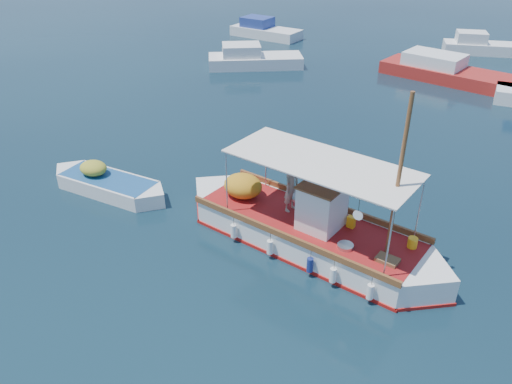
% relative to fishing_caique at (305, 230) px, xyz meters
% --- Properties ---
extents(ground, '(160.00, 160.00, 0.00)m').
position_rel_fishing_caique_xyz_m(ground, '(-0.61, 0.07, -0.54)').
color(ground, black).
rests_on(ground, ground).
extents(fishing_caique, '(9.99, 4.04, 6.19)m').
position_rel_fishing_caique_xyz_m(fishing_caique, '(0.00, 0.00, 0.00)').
color(fishing_caique, white).
rests_on(fishing_caique, ground).
extents(dinghy, '(5.58, 1.63, 1.36)m').
position_rel_fishing_caique_xyz_m(dinghy, '(-8.43, -0.30, -0.26)').
color(dinghy, white).
rests_on(dinghy, ground).
extents(bg_boat_nw, '(6.84, 5.50, 1.80)m').
position_rel_fishing_caique_xyz_m(bg_boat_nw, '(-11.39, 18.12, -0.05)').
color(bg_boat_nw, silver).
rests_on(bg_boat_nw, ground).
extents(bg_boat_n, '(9.59, 4.86, 1.80)m').
position_rel_fishing_caique_xyz_m(bg_boat_n, '(1.50, 21.15, -0.05)').
color(bg_boat_n, maroon).
rests_on(bg_boat_n, ground).
extents(bg_boat_far_w, '(6.36, 3.01, 1.80)m').
position_rel_fishing_caique_xyz_m(bg_boat_far_w, '(-14.70, 26.73, -0.05)').
color(bg_boat_far_w, silver).
rests_on(bg_boat_far_w, ground).
extents(bg_boat_far_n, '(5.74, 3.33, 1.80)m').
position_rel_fishing_caique_xyz_m(bg_boat_far_n, '(2.47, 29.38, -0.05)').
color(bg_boat_far_n, silver).
rests_on(bg_boat_far_n, ground).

